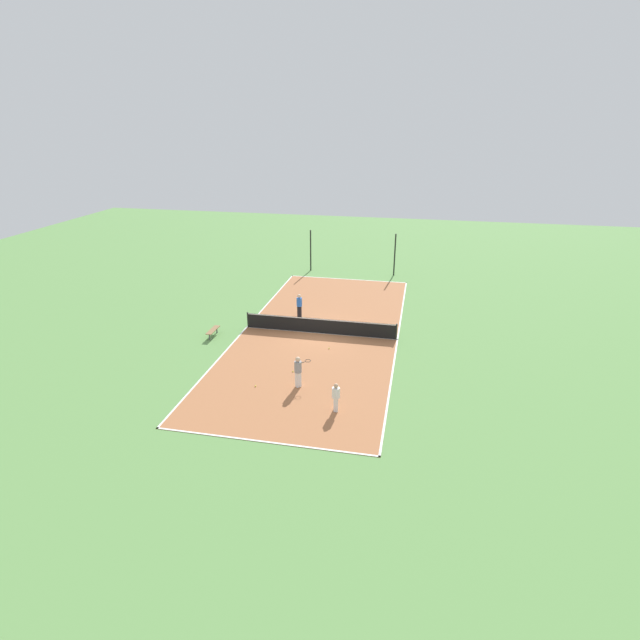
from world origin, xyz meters
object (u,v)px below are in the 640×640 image
at_px(tennis_ball_far_baseline, 298,300).
at_px(tennis_ball_near_net, 293,371).
at_px(player_baseline_gray, 298,370).
at_px(fence_post_back_right, 395,255).
at_px(player_near_blue, 299,304).
at_px(bench, 213,331).
at_px(player_near_white, 336,396).
at_px(tennis_ball_left_sideline, 255,386).
at_px(tennis_net, 320,325).
at_px(fence_post_back_left, 311,251).
at_px(tennis_ball_right_alley, 329,348).

bearing_deg(tennis_ball_far_baseline, tennis_ball_near_net, -77.21).
xyz_separation_m(player_baseline_gray, fence_post_back_right, (3.32, 20.20, 0.82)).
distance_m(player_near_blue, player_baseline_gray, 9.27).
height_order(player_near_blue, tennis_ball_far_baseline, player_near_blue).
xyz_separation_m(bench, tennis_ball_far_baseline, (3.50, 7.31, -0.33)).
distance_m(player_baseline_gray, tennis_ball_near_net, 1.82).
bearing_deg(player_near_white, tennis_ball_left_sideline, -117.30).
distance_m(player_baseline_gray, tennis_ball_left_sideline, 2.33).
relative_size(tennis_net, tennis_ball_near_net, 139.36).
bearing_deg(player_near_blue, tennis_ball_far_baseline, 108.73).
xyz_separation_m(tennis_net, fence_post_back_left, (-3.62, 13.45, 1.25)).
relative_size(tennis_ball_right_alley, tennis_ball_left_sideline, 1.00).
xyz_separation_m(tennis_ball_far_baseline, fence_post_back_right, (6.44, 7.93, 1.73)).
xyz_separation_m(player_near_blue, player_baseline_gray, (2.18, -9.01, -0.00)).
relative_size(tennis_ball_far_baseline, fence_post_back_left, 0.02).
height_order(player_near_white, player_near_blue, player_near_blue).
height_order(tennis_ball_right_alley, tennis_ball_left_sideline, same).
height_order(player_baseline_gray, fence_post_back_left, fence_post_back_left).
relative_size(tennis_ball_near_net, tennis_ball_far_baseline, 1.00).
bearing_deg(tennis_net, tennis_ball_right_alley, -65.42).
height_order(tennis_ball_right_alley, fence_post_back_right, fence_post_back_right).
bearing_deg(player_near_blue, fence_post_back_left, 101.60).
bearing_deg(player_baseline_gray, bench, 93.75).
bearing_deg(player_baseline_gray, tennis_net, 43.23).
bearing_deg(player_near_blue, tennis_net, -47.61).
xyz_separation_m(tennis_ball_left_sideline, fence_post_back_right, (5.41, 20.65, 1.73)).
height_order(player_near_blue, tennis_ball_left_sideline, player_near_blue).
xyz_separation_m(tennis_ball_near_net, tennis_ball_left_sideline, (-1.44, -1.89, 0.00)).
xyz_separation_m(player_baseline_gray, fence_post_back_left, (-3.93, 20.20, 0.82)).
height_order(tennis_net, tennis_ball_far_baseline, tennis_net).
distance_m(player_near_white, tennis_ball_left_sideline, 4.57).
height_order(player_baseline_gray, tennis_ball_left_sideline, player_baseline_gray).
bearing_deg(player_near_blue, player_baseline_gray, -73.71).
bearing_deg(tennis_ball_right_alley, tennis_ball_left_sideline, -118.66).
relative_size(player_near_blue, tennis_ball_far_baseline, 24.33).
xyz_separation_m(bench, player_near_blue, (4.44, 4.04, 0.58)).
distance_m(tennis_net, fence_post_back_right, 13.98).
xyz_separation_m(tennis_ball_near_net, fence_post_back_right, (3.97, 18.77, 1.73)).
bearing_deg(player_baseline_gray, fence_post_back_left, 51.63).
bearing_deg(tennis_ball_left_sideline, tennis_ball_near_net, 52.63).
bearing_deg(tennis_ball_left_sideline, player_baseline_gray, 12.12).
distance_m(player_baseline_gray, fence_post_back_left, 20.60).
height_order(bench, player_near_white, player_near_white).
bearing_deg(tennis_ball_near_net, player_baseline_gray, -65.37).
height_order(tennis_ball_near_net, fence_post_back_right, fence_post_back_right).
xyz_separation_m(player_near_white, tennis_ball_near_net, (-2.86, 3.25, -0.75)).
distance_m(player_baseline_gray, tennis_ball_right_alley, 4.75).
bearing_deg(fence_post_back_right, tennis_ball_left_sideline, -104.69).
xyz_separation_m(bench, fence_post_back_left, (2.69, 15.24, 1.40)).
xyz_separation_m(tennis_ball_near_net, tennis_ball_far_baseline, (-2.46, 10.84, 0.00)).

